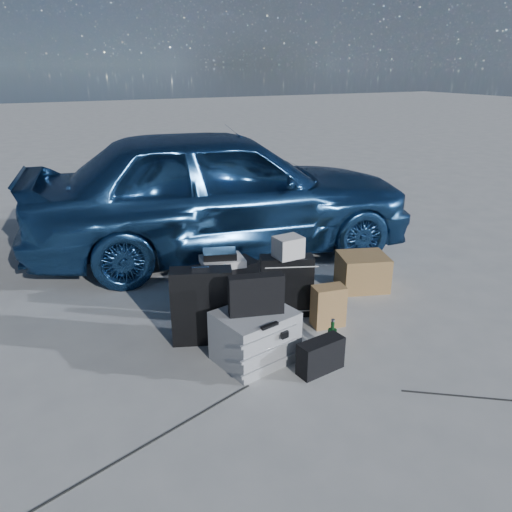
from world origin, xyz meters
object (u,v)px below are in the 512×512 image
Objects in this scene: suitcase_left at (202,306)px; duffel_bag at (224,280)px; briefcase at (209,302)px; pelican_case at (255,336)px; cardboard_box at (362,272)px; green_bottle at (332,337)px; suitcase_right at (286,286)px; car at (222,191)px.

suitcase_left reaches higher than duffel_bag.
pelican_case is at bearing -52.91° from briefcase.
duffel_bag is at bearing 162.09° from cardboard_box.
green_bottle is (0.82, -0.60, -0.17)m from suitcase_left.
briefcase is at bearing -175.10° from suitcase_right.
pelican_case is 0.83× the size of duffel_bag.
car reaches higher than green_bottle.
suitcase_left is at bearing -131.25° from duffel_bag.
briefcase is at bearing 178.71° from cardboard_box.
cardboard_box is (0.83, -1.56, -0.56)m from car.
pelican_case is 1.13m from duffel_bag.
suitcase_left reaches higher than pelican_case.
car is at bearing 60.82° from duffel_bag.
suitcase_left reaches higher than briefcase.
suitcase_left is 0.83m from suitcase_right.
cardboard_box is at bearing 29.11° from suitcase_left.
suitcase_right is (0.57, 0.53, 0.08)m from pelican_case.
pelican_case reaches higher than briefcase.
cardboard_box is at bearing 12.53° from pelican_case.
briefcase is at bearing 84.49° from pelican_case.
car is 7.98× the size of pelican_case.
suitcase_left is 2.30× the size of green_bottle.
car is 7.89× the size of suitcase_right.
briefcase is (-0.77, -1.53, -0.56)m from car.
pelican_case is 0.73m from briefcase.
briefcase is (-0.08, 0.73, -0.02)m from pelican_case.
suitcase_left is at bearing 108.79° from pelican_case.
pelican_case is at bearing 163.08° from green_bottle.
suitcase_left is 1.36× the size of cardboard_box.
pelican_case is 1.67m from cardboard_box.
suitcase_right is at bearing -65.71° from duffel_bag.
suitcase_right is at bearing 31.25° from pelican_case.
car reaches higher than suitcase_left.
suitcase_right reaches higher than pelican_case.
cardboard_box is (0.95, 0.16, -0.10)m from suitcase_right.
briefcase is 0.97× the size of cardboard_box.
green_bottle is at bearing -68.21° from suitcase_right.
green_bottle is at bearing -23.42° from briefcase.
briefcase is 0.49m from duffel_bag.
pelican_case is at bearing 172.66° from car.
green_bottle is at bearing -15.47° from suitcase_left.
briefcase is at bearing 162.90° from car.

